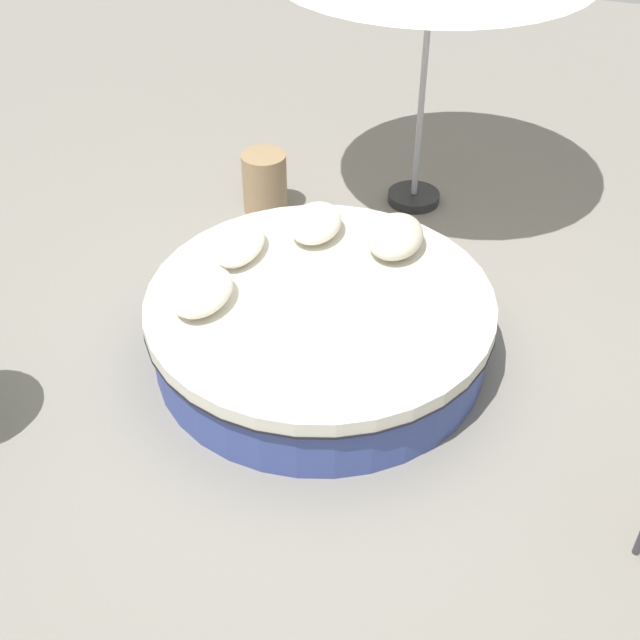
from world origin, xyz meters
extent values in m
plane|color=gray|center=(0.00, 0.00, 0.00)|extent=(16.00, 16.00, 0.00)
cylinder|color=#38478C|center=(0.00, 0.00, 0.19)|extent=(2.18, 2.18, 0.38)
cylinder|color=black|center=(0.00, 0.00, 0.38)|extent=(2.25, 2.25, 0.02)
cylinder|color=beige|center=(0.00, 0.00, 0.43)|extent=(2.24, 2.24, 0.10)
ellipsoid|color=beige|center=(-0.67, 0.32, 0.59)|extent=(0.51, 0.38, 0.22)
ellipsoid|color=silver|center=(-0.66, -0.25, 0.58)|extent=(0.48, 0.35, 0.20)
ellipsoid|color=silver|center=(-0.28, -0.66, 0.56)|extent=(0.52, 0.30, 0.15)
ellipsoid|color=silver|center=(0.29, -0.68, 0.57)|extent=(0.51, 0.36, 0.19)
cylinder|color=#262628|center=(-2.12, 0.15, 0.04)|extent=(0.44, 0.44, 0.08)
cylinder|color=#99999E|center=(-2.12, 0.15, 1.15)|extent=(0.05, 0.05, 2.29)
cylinder|color=#997A56|center=(-1.60, -1.01, 0.26)|extent=(0.37, 0.37, 0.51)
camera|label=1|loc=(3.94, 1.29, 3.68)|focal=46.24mm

